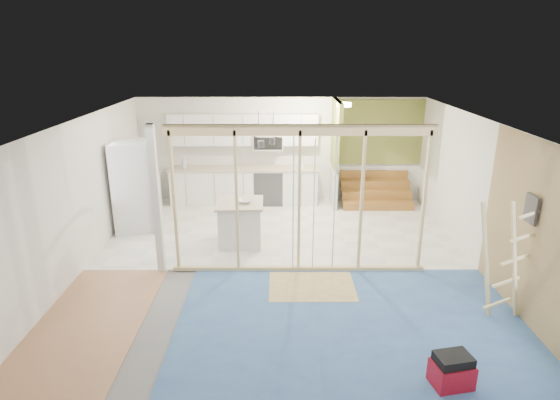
{
  "coord_description": "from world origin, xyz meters",
  "views": [
    {
      "loc": [
        -0.04,
        -7.44,
        3.79
      ],
      "look_at": [
        -0.02,
        0.6,
        1.12
      ],
      "focal_mm": 30.0,
      "sensor_mm": 36.0,
      "label": 1
    }
  ],
  "objects_px": {
    "fridge": "(133,187)",
    "ladder": "(504,261)",
    "toolbox": "(452,371)",
    "island": "(240,224)"
  },
  "relations": [
    {
      "from": "fridge",
      "to": "ladder",
      "type": "xyz_separation_m",
      "value": [
        6.22,
        -3.5,
        -0.04
      ]
    },
    {
      "from": "ladder",
      "to": "toolbox",
      "type": "bearing_deg",
      "value": -143.65
    },
    {
      "from": "island",
      "to": "toolbox",
      "type": "xyz_separation_m",
      "value": [
        2.77,
        -4.11,
        -0.24
      ]
    },
    {
      "from": "toolbox",
      "to": "island",
      "type": "bearing_deg",
      "value": 112.33
    },
    {
      "from": "island",
      "to": "ladder",
      "type": "distance_m",
      "value": 4.77
    },
    {
      "from": "fridge",
      "to": "ladder",
      "type": "distance_m",
      "value": 7.14
    },
    {
      "from": "ladder",
      "to": "island",
      "type": "bearing_deg",
      "value": 130.75
    },
    {
      "from": "fridge",
      "to": "island",
      "type": "distance_m",
      "value": 2.5
    },
    {
      "from": "fridge",
      "to": "ladder",
      "type": "height_order",
      "value": "fridge"
    },
    {
      "from": "fridge",
      "to": "island",
      "type": "height_order",
      "value": "fridge"
    }
  ]
}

